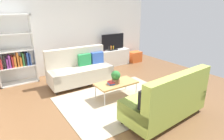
% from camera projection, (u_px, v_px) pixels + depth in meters
% --- Properties ---
extents(ground_plane, '(7.68, 7.68, 0.00)m').
position_uv_depth(ground_plane, '(116.00, 97.00, 5.07)').
color(ground_plane, brown).
extents(wall_far, '(6.40, 0.12, 2.90)m').
position_uv_depth(wall_far, '(72.00, 31.00, 6.81)').
color(wall_far, white).
rests_on(wall_far, ground_plane).
extents(area_rug, '(2.90, 2.20, 0.01)m').
position_uv_depth(area_rug, '(119.00, 100.00, 4.89)').
color(area_rug, tan).
rests_on(area_rug, ground_plane).
extents(couch_beige, '(1.91, 0.87, 1.10)m').
position_uv_depth(couch_beige, '(80.00, 70.00, 5.86)').
color(couch_beige, beige).
rests_on(couch_beige, ground_plane).
extents(couch_green, '(1.95, 0.97, 1.10)m').
position_uv_depth(couch_green, '(166.00, 100.00, 3.97)').
color(couch_green, '#A3BC4C').
rests_on(couch_green, ground_plane).
extents(coffee_table, '(1.10, 0.56, 0.42)m').
position_uv_depth(coffee_table, '(116.00, 84.00, 4.95)').
color(coffee_table, '#B7844C').
rests_on(coffee_table, ground_plane).
extents(tv_console, '(1.40, 0.44, 0.64)m').
position_uv_depth(tv_console, '(113.00, 58.00, 7.71)').
color(tv_console, silver).
rests_on(tv_console, ground_plane).
extents(tv, '(1.00, 0.20, 0.64)m').
position_uv_depth(tv, '(113.00, 42.00, 7.49)').
color(tv, black).
rests_on(tv, tv_console).
extents(bookshelf, '(1.10, 0.36, 2.10)m').
position_uv_depth(bookshelf, '(15.00, 54.00, 5.68)').
color(bookshelf, white).
rests_on(bookshelf, ground_plane).
extents(storage_trunk, '(0.52, 0.40, 0.44)m').
position_uv_depth(storage_trunk, '(135.00, 57.00, 8.24)').
color(storage_trunk, orange).
rests_on(storage_trunk, ground_plane).
extents(potted_plant, '(0.24, 0.24, 0.35)m').
position_uv_depth(potted_plant, '(116.00, 77.00, 4.83)').
color(potted_plant, brown).
rests_on(potted_plant, coffee_table).
extents(table_book_0, '(0.27, 0.22, 0.04)m').
position_uv_depth(table_book_0, '(113.00, 83.00, 4.86)').
color(table_book_0, '#3359B2').
rests_on(table_book_0, coffee_table).
extents(table_book_1, '(0.27, 0.22, 0.03)m').
position_uv_depth(table_book_1, '(113.00, 82.00, 4.85)').
color(table_book_1, red).
rests_on(table_book_1, table_book_0).
extents(vase_0, '(0.12, 0.12, 0.16)m').
position_uv_depth(vase_0, '(99.00, 49.00, 7.32)').
color(vase_0, '#B24C4C').
rests_on(vase_0, tv_console).
extents(vase_1, '(0.13, 0.13, 0.18)m').
position_uv_depth(vase_1, '(103.00, 49.00, 7.41)').
color(vase_1, '#B24C4C').
rests_on(vase_1, tv_console).
extents(bottle_0, '(0.05, 0.05, 0.18)m').
position_uv_depth(bottle_0, '(109.00, 49.00, 7.44)').
color(bottle_0, '#262626').
rests_on(bottle_0, tv_console).
extents(bottle_1, '(0.06, 0.06, 0.19)m').
position_uv_depth(bottle_1, '(111.00, 48.00, 7.49)').
color(bottle_1, orange).
rests_on(bottle_1, tv_console).
extents(bottle_2, '(0.05, 0.05, 0.18)m').
position_uv_depth(bottle_2, '(113.00, 48.00, 7.55)').
color(bottle_2, gold).
rests_on(bottle_2, tv_console).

